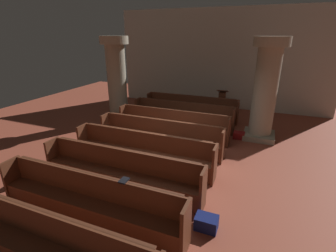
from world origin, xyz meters
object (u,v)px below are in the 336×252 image
pew_row_2 (172,123)px  pillar_far_side (117,78)px  pew_row_6 (88,199)px  kneeler_box_red (239,135)px  lectern (222,103)px  pew_row_0 (191,107)px  pew_row_4 (143,150)px  pew_row_7 (39,243)px  pew_row_3 (160,135)px  pew_row_5 (120,170)px  pillar_aisle_side (265,88)px  kneeler_box_navy (206,223)px  hymn_book (124,180)px  pew_row_1 (183,114)px

pew_row_2 → pillar_far_side: 3.17m
pew_row_6 → kneeler_box_red: size_ratio=10.59×
lectern → pew_row_2: bearing=-107.3°
pew_row_0 → kneeler_box_red: bearing=-34.4°
pew_row_0 → pew_row_6: size_ratio=1.00×
pew_row_4 → pew_row_7: size_ratio=1.00×
pew_row_3 → pew_row_5: size_ratio=1.00×
pew_row_3 → pew_row_0: bearing=90.0°
pillar_aisle_side → kneeler_box_navy: (-0.70, -4.84, -1.60)m
pew_row_0 → lectern: bearing=49.0°
pew_row_7 → pillar_aisle_side: bearing=66.8°
lectern → pew_row_7: bearing=-96.8°
pew_row_2 → pillar_far_side: (-2.76, 0.97, 1.23)m
pew_row_0 → kneeler_box_navy: bearing=-70.6°
pew_row_5 → pillar_aisle_side: 5.32m
kneeler_box_navy → kneeler_box_red: kneeler_box_navy is taller
pillar_far_side → pew_row_0: bearing=24.3°
pew_row_6 → hymn_book: bearing=14.7°
pew_row_6 → kneeler_box_navy: bearing=16.3°
pillar_aisle_side → kneeler_box_navy: bearing=-98.2°
pew_row_5 → pillar_aisle_side: size_ratio=1.17×
pew_row_0 → pew_row_3: size_ratio=1.00×
pew_row_7 → pew_row_0: bearing=90.0°
pew_row_0 → pew_row_3: 3.32m
pew_row_5 → kneeler_box_red: pew_row_5 is taller
pew_row_4 → pillar_far_side: bearing=131.0°
pew_row_1 → pillar_far_side: bearing=-177.1°
hymn_book → pew_row_6: bearing=-165.3°
pew_row_0 → pew_row_2: size_ratio=1.00×
pew_row_2 → pillar_aisle_side: 3.24m
pew_row_1 → kneeler_box_navy: (2.11, -4.91, -0.37)m
pew_row_7 → kneeler_box_red: pew_row_7 is taller
lectern → pew_row_4: bearing=-100.7°
pew_row_2 → hymn_book: hymn_book is taller
pew_row_1 → pew_row_7: bearing=-90.0°
pew_row_0 → lectern: size_ratio=3.60×
pillar_aisle_side → hymn_book: 5.74m
pew_row_2 → pew_row_3: (0.00, -1.11, 0.00)m
pew_row_2 → pew_row_3: bearing=-90.0°
pew_row_1 → pew_row_6: same height
pew_row_1 → pew_row_7: size_ratio=1.00×
pillar_aisle_side → pew_row_4: bearing=-130.9°
kneeler_box_red → pew_row_0: bearing=145.6°
pew_row_3 → hymn_book: 3.24m
lectern → pew_row_5: bearing=-99.0°
pew_row_6 → pew_row_0: bearing=90.0°
pew_row_5 → pew_row_6: size_ratio=1.00×
pew_row_3 → kneeler_box_red: 2.87m
pew_row_2 → kneeler_box_navy: 4.37m
pew_row_2 → pew_row_1: bearing=90.0°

